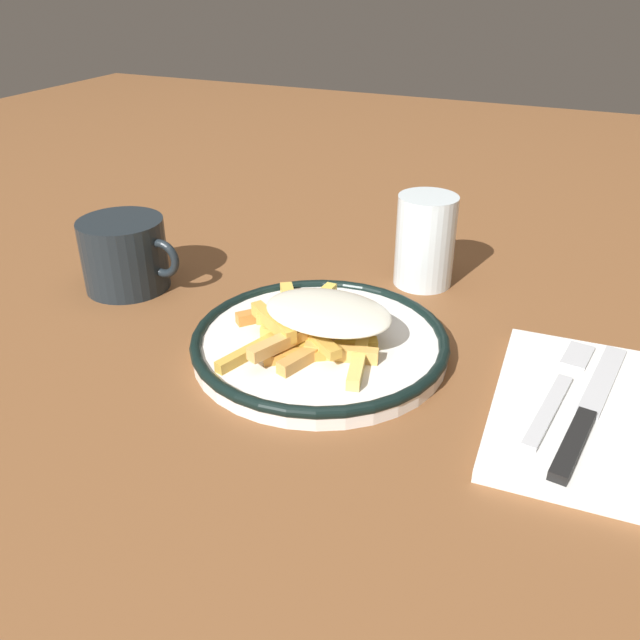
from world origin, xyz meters
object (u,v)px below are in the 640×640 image
(plate, at_px, (320,343))
(fork, at_px, (559,390))
(fries_heap, at_px, (315,322))
(coffee_mug, at_px, (125,254))
(knife, at_px, (586,417))
(water_glass, at_px, (425,241))
(napkin, at_px, (589,413))

(plate, xyz_separation_m, fork, (0.22, 0.01, 0.00))
(fries_heap, bearing_deg, coffee_mug, 169.93)
(plate, relative_size, knife, 1.17)
(water_glass, bearing_deg, plate, -103.37)
(napkin, height_order, knife, knife)
(fries_heap, height_order, knife, fries_heap)
(coffee_mug, bearing_deg, fork, -4.37)
(coffee_mug, bearing_deg, plate, -9.41)
(plate, distance_m, fries_heap, 0.02)
(fries_heap, xyz_separation_m, fork, (0.22, 0.01, -0.02))
(coffee_mug, bearing_deg, water_glass, 25.88)
(fork, bearing_deg, fries_heap, -177.72)
(knife, distance_m, coffee_mug, 0.51)
(fork, height_order, knife, knife)
(fries_heap, bearing_deg, plate, 32.18)
(fries_heap, relative_size, napkin, 0.77)
(fries_heap, distance_m, water_glass, 0.20)
(fork, xyz_separation_m, coffee_mug, (-0.48, 0.04, 0.03))
(knife, distance_m, water_glass, 0.29)
(knife, height_order, coffee_mug, coffee_mug)
(plate, bearing_deg, fork, 1.69)
(fork, relative_size, coffee_mug, 1.46)
(water_glass, relative_size, coffee_mug, 0.87)
(fork, bearing_deg, plate, -178.31)
(fries_heap, distance_m, napkin, 0.25)
(plate, relative_size, water_glass, 2.35)
(knife, relative_size, water_glass, 2.01)
(fries_heap, relative_size, knife, 0.81)
(fries_heap, height_order, water_glass, water_glass)
(fork, relative_size, knife, 0.84)
(water_glass, xyz_separation_m, coffee_mug, (-0.30, -0.15, -0.01))
(fork, bearing_deg, water_glass, 133.17)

